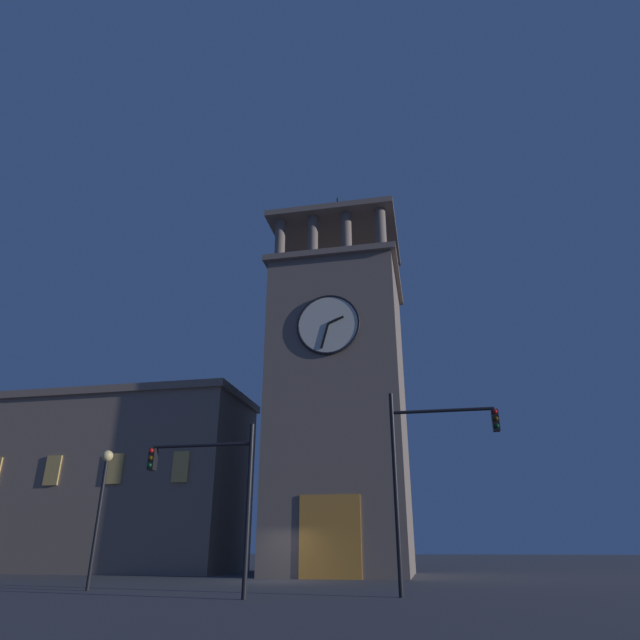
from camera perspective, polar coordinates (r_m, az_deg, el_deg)
ground_plane at (r=28.03m, az=-4.49°, el=-25.89°), size 200.00×200.00×0.00m
clocktower at (r=34.39m, az=2.18°, el=-8.97°), size 8.44×8.70×25.49m
adjacent_wing_building at (r=41.51m, az=-23.46°, el=-15.42°), size 21.76×7.79×11.18m
traffic_signal_near at (r=19.09m, az=-11.19°, el=-16.45°), size 3.75×0.41×5.37m
traffic_signal_mid at (r=19.52m, az=11.18°, el=-14.27°), size 3.75×0.41×6.66m
street_lamp at (r=23.69m, az=-22.08°, el=-16.36°), size 0.44×0.44×5.07m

